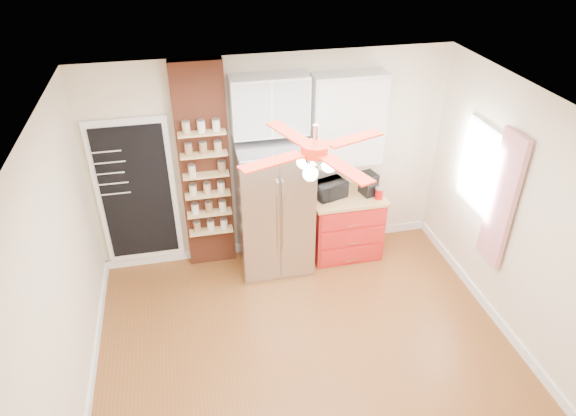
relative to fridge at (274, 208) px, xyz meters
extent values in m
plane|color=brown|center=(0.05, -1.63, -0.88)|extent=(4.50, 4.50, 0.00)
plane|color=white|center=(0.05, -1.63, 1.83)|extent=(4.50, 4.50, 0.00)
cube|color=beige|center=(0.05, 0.37, 0.48)|extent=(4.50, 0.02, 2.70)
cube|color=beige|center=(-2.20, -1.63, 0.48)|extent=(0.02, 4.00, 2.70)
cube|color=beige|center=(2.30, -1.63, 0.48)|extent=(0.02, 4.00, 2.70)
cube|color=white|center=(-1.65, 0.34, 0.23)|extent=(0.95, 0.04, 1.95)
cube|color=black|center=(-1.65, 0.32, 0.23)|extent=(0.82, 0.02, 1.78)
cube|color=brown|center=(-0.80, 0.29, 0.48)|extent=(0.60, 0.16, 2.70)
cube|color=silver|center=(0.00, 0.00, 0.00)|extent=(0.90, 0.70, 1.75)
cube|color=white|center=(0.00, 0.20, 1.27)|extent=(0.90, 0.35, 0.70)
cube|color=red|center=(0.97, 0.05, -0.45)|extent=(0.90, 0.60, 0.86)
cube|color=tan|center=(0.97, 0.05, 0.01)|extent=(0.94, 0.64, 0.04)
cube|color=white|center=(0.97, 0.22, 1.00)|extent=(0.90, 0.30, 1.15)
cube|color=white|center=(2.28, -0.73, 0.68)|extent=(0.04, 0.75, 1.05)
cube|color=#B51828|center=(2.23, -1.28, 0.57)|extent=(0.06, 0.40, 1.55)
cylinder|color=silver|center=(0.05, -1.63, 1.68)|extent=(0.05, 0.05, 0.20)
cylinder|color=#B4220B|center=(0.05, -1.63, 1.56)|extent=(0.24, 0.24, 0.10)
sphere|color=white|center=(0.05, -1.63, 1.40)|extent=(0.13, 0.13, 0.13)
imported|color=black|center=(0.74, 0.07, 0.13)|extent=(0.46, 0.38, 0.22)
cube|color=black|center=(1.24, 0.04, 0.17)|extent=(0.22, 0.25, 0.30)
cylinder|color=#B2090A|center=(1.34, -0.10, 0.09)|extent=(0.11, 0.11, 0.14)
cylinder|color=#BA0A28|center=(1.27, 0.04, 0.09)|extent=(0.11, 0.11, 0.13)
cylinder|color=beige|center=(-0.96, 0.13, 0.56)|extent=(0.10, 0.10, 0.13)
cylinder|color=olive|center=(-0.60, 0.16, 0.56)|extent=(0.10, 0.10, 0.13)
camera|label=1|loc=(-0.99, -5.36, 3.40)|focal=32.00mm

